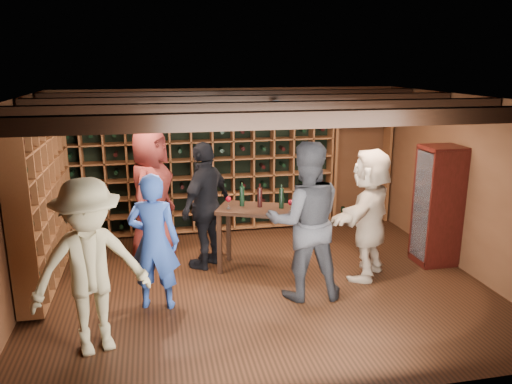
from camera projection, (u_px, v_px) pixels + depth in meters
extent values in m
plane|color=black|center=(260.00, 284.00, 6.83)|extent=(6.00, 6.00, 0.00)
plane|color=brown|center=(230.00, 159.00, 8.87)|extent=(6.00, 0.00, 6.00)
plane|color=brown|center=(323.00, 273.00, 4.14)|extent=(6.00, 0.00, 6.00)
plane|color=brown|center=(13.00, 209.00, 5.92)|extent=(0.00, 5.00, 5.00)
plane|color=brown|center=(466.00, 184.00, 7.10)|extent=(0.00, 5.00, 5.00)
plane|color=black|center=(260.00, 99.00, 6.19)|extent=(6.00, 6.00, 0.00)
cube|color=black|center=(296.00, 120.00, 4.69)|extent=(5.90, 0.18, 0.16)
cube|color=black|center=(269.00, 109.00, 5.73)|extent=(5.90, 0.18, 0.16)
cube|color=black|center=(251.00, 101.00, 6.78)|extent=(5.90, 0.18, 0.16)
cube|color=black|center=(237.00, 96.00, 7.82)|extent=(5.90, 0.18, 0.16)
cylinder|color=black|center=(163.00, 109.00, 5.98)|extent=(0.10, 0.10, 0.10)
cylinder|color=black|center=(276.00, 104.00, 6.65)|extent=(0.10, 0.10, 0.10)
cylinder|color=black|center=(375.00, 108.00, 6.21)|extent=(0.10, 0.10, 0.10)
cylinder|color=black|center=(230.00, 100.00, 7.31)|extent=(0.10, 0.10, 0.10)
cube|color=brown|center=(202.00, 168.00, 8.63)|extent=(4.65, 0.30, 2.20)
cube|color=black|center=(202.00, 168.00, 8.63)|extent=(4.56, 0.02, 2.16)
cube|color=brown|center=(43.00, 198.00, 6.76)|extent=(0.30, 2.65, 2.20)
cube|color=black|center=(43.00, 198.00, 6.76)|extent=(0.29, 0.02, 2.16)
cube|color=brown|center=(362.00, 124.00, 9.02)|extent=(1.15, 0.32, 0.04)
cube|color=brown|center=(386.00, 172.00, 9.36)|extent=(0.05, 0.28, 1.85)
cube|color=brown|center=(333.00, 174.00, 9.15)|extent=(0.05, 0.28, 1.85)
cube|color=tan|center=(342.00, 117.00, 8.91)|extent=(0.40, 0.30, 0.20)
cube|color=tan|center=(365.00, 117.00, 9.00)|extent=(0.40, 0.30, 0.20)
cube|color=tan|center=(383.00, 116.00, 9.07)|extent=(0.40, 0.30, 0.20)
cube|color=#350D0A|center=(433.00, 259.00, 7.54)|extent=(0.55, 0.50, 0.10)
cube|color=#350D0A|center=(438.00, 205.00, 7.32)|extent=(0.55, 0.50, 1.70)
cube|color=white|center=(422.00, 206.00, 7.27)|extent=(0.01, 0.46, 1.60)
cube|color=#350D0A|center=(438.00, 205.00, 7.32)|extent=(0.50, 0.44, 0.02)
sphere|color=#59260C|center=(437.00, 199.00, 7.29)|extent=(0.18, 0.18, 0.18)
imported|color=navy|center=(154.00, 242.00, 5.99)|extent=(0.69, 0.52, 1.69)
imported|color=black|center=(305.00, 221.00, 6.23)|extent=(1.05, 0.85, 2.02)
imported|color=maroon|center=(151.00, 194.00, 7.51)|extent=(1.00, 1.16, 2.02)
imported|color=black|center=(206.00, 205.00, 7.20)|extent=(1.05, 1.13, 1.86)
imported|color=tan|center=(90.00, 268.00, 5.05)|extent=(1.36, 1.03, 1.86)
imported|color=tan|center=(369.00, 214.00, 6.87)|extent=(1.54, 1.62, 1.83)
cube|color=black|center=(263.00, 210.00, 7.05)|extent=(1.39, 1.06, 0.05)
cube|color=black|center=(220.00, 244.00, 7.04)|extent=(0.08, 0.08, 0.89)
cube|color=black|center=(300.00, 250.00, 6.82)|extent=(0.08, 0.08, 0.89)
cube|color=black|center=(229.00, 232.00, 7.53)|extent=(0.08, 0.08, 0.89)
cube|color=black|center=(304.00, 237.00, 7.31)|extent=(0.08, 0.08, 0.89)
cylinder|color=black|center=(242.00, 196.00, 7.12)|extent=(0.07, 0.07, 0.28)
cylinder|color=black|center=(260.00, 197.00, 7.07)|extent=(0.07, 0.07, 0.28)
cylinder|color=black|center=(281.00, 199.00, 7.01)|extent=(0.07, 0.07, 0.28)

